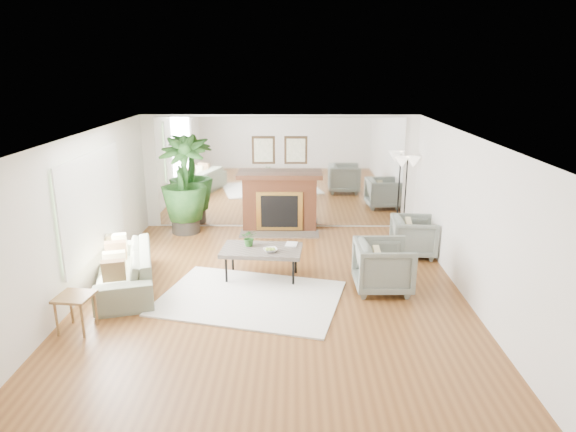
{
  "coord_description": "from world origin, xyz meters",
  "views": [
    {
      "loc": [
        0.32,
        -7.59,
        3.5
      ],
      "look_at": [
        0.22,
        0.6,
        1.1
      ],
      "focal_mm": 32.0,
      "sensor_mm": 36.0,
      "label": 1
    }
  ],
  "objects_px": {
    "fireplace": "(280,201)",
    "armchair_back": "(414,236)",
    "armchair_front": "(383,266)",
    "potted_ficus": "(184,182)",
    "floor_lamp": "(407,168)",
    "coffee_table": "(262,251)",
    "sofa": "(124,269)",
    "side_table": "(75,301)"
  },
  "relations": [
    {
      "from": "armchair_front",
      "to": "potted_ficus",
      "type": "xyz_separation_m",
      "value": [
        -3.8,
        2.97,
        0.7
      ]
    },
    {
      "from": "fireplace",
      "to": "armchair_front",
      "type": "height_order",
      "value": "fireplace"
    },
    {
      "from": "sofa",
      "to": "side_table",
      "type": "xyz_separation_m",
      "value": [
        -0.2,
        -1.44,
        0.12
      ]
    },
    {
      "from": "sofa",
      "to": "armchair_front",
      "type": "xyz_separation_m",
      "value": [
        4.2,
        -0.06,
        0.09
      ]
    },
    {
      "from": "fireplace",
      "to": "potted_ficus",
      "type": "height_order",
      "value": "potted_ficus"
    },
    {
      "from": "armchair_back",
      "to": "potted_ficus",
      "type": "height_order",
      "value": "potted_ficus"
    },
    {
      "from": "sofa",
      "to": "potted_ficus",
      "type": "height_order",
      "value": "potted_ficus"
    },
    {
      "from": "armchair_back",
      "to": "armchair_front",
      "type": "bearing_deg",
      "value": 156.34
    },
    {
      "from": "armchair_front",
      "to": "coffee_table",
      "type": "bearing_deg",
      "value": 75.73
    },
    {
      "from": "armchair_back",
      "to": "sofa",
      "type": "bearing_deg",
      "value": 111.13
    },
    {
      "from": "floor_lamp",
      "to": "armchair_front",
      "type": "bearing_deg",
      "value": -107.46
    },
    {
      "from": "fireplace",
      "to": "armchair_back",
      "type": "distance_m",
      "value": 3.04
    },
    {
      "from": "armchair_back",
      "to": "side_table",
      "type": "distance_m",
      "value": 6.04
    },
    {
      "from": "armchair_front",
      "to": "side_table",
      "type": "bearing_deg",
      "value": 106.3
    },
    {
      "from": "fireplace",
      "to": "coffee_table",
      "type": "bearing_deg",
      "value": -94.86
    },
    {
      "from": "armchair_back",
      "to": "coffee_table",
      "type": "bearing_deg",
      "value": 116.14
    },
    {
      "from": "potted_ficus",
      "to": "floor_lamp",
      "type": "distance_m",
      "value": 4.75
    },
    {
      "from": "side_table",
      "to": "floor_lamp",
      "type": "xyz_separation_m",
      "value": [
        5.35,
        4.39,
        0.99
      ]
    },
    {
      "from": "potted_ficus",
      "to": "floor_lamp",
      "type": "relative_size",
      "value": 1.25
    },
    {
      "from": "fireplace",
      "to": "armchair_front",
      "type": "xyz_separation_m",
      "value": [
        1.75,
        -3.17,
        -0.25
      ]
    },
    {
      "from": "coffee_table",
      "to": "armchair_back",
      "type": "height_order",
      "value": "armchair_back"
    },
    {
      "from": "sofa",
      "to": "potted_ficus",
      "type": "distance_m",
      "value": 3.04
    },
    {
      "from": "armchair_front",
      "to": "floor_lamp",
      "type": "relative_size",
      "value": 0.54
    },
    {
      "from": "coffee_table",
      "to": "armchair_back",
      "type": "xyz_separation_m",
      "value": [
        2.83,
        1.15,
        -0.12
      ]
    },
    {
      "from": "side_table",
      "to": "armchair_front",
      "type": "bearing_deg",
      "value": 17.44
    },
    {
      "from": "fireplace",
      "to": "side_table",
      "type": "xyz_separation_m",
      "value": [
        -2.65,
        -4.55,
        -0.22
      ]
    },
    {
      "from": "coffee_table",
      "to": "floor_lamp",
      "type": "height_order",
      "value": "floor_lamp"
    },
    {
      "from": "fireplace",
      "to": "armchair_back",
      "type": "relative_size",
      "value": 2.49
    },
    {
      "from": "side_table",
      "to": "potted_ficus",
      "type": "relative_size",
      "value": 0.25
    },
    {
      "from": "sofa",
      "to": "side_table",
      "type": "relative_size",
      "value": 4.17
    },
    {
      "from": "coffee_table",
      "to": "sofa",
      "type": "distance_m",
      "value": 2.26
    },
    {
      "from": "armchair_front",
      "to": "sofa",
      "type": "bearing_deg",
      "value": 88.04
    },
    {
      "from": "sofa",
      "to": "side_table",
      "type": "distance_m",
      "value": 1.46
    },
    {
      "from": "side_table",
      "to": "floor_lamp",
      "type": "relative_size",
      "value": 0.31
    },
    {
      "from": "fireplace",
      "to": "sofa",
      "type": "xyz_separation_m",
      "value": [
        -2.45,
        -3.11,
        -0.34
      ]
    },
    {
      "from": "side_table",
      "to": "potted_ficus",
      "type": "distance_m",
      "value": 4.44
    },
    {
      "from": "fireplace",
      "to": "floor_lamp",
      "type": "bearing_deg",
      "value": -3.37
    },
    {
      "from": "side_table",
      "to": "fireplace",
      "type": "bearing_deg",
      "value": 59.79
    },
    {
      "from": "potted_ficus",
      "to": "sofa",
      "type": "bearing_deg",
      "value": -97.97
    },
    {
      "from": "armchair_front",
      "to": "side_table",
      "type": "distance_m",
      "value": 4.62
    },
    {
      "from": "coffee_table",
      "to": "armchair_front",
      "type": "distance_m",
      "value": 2.04
    },
    {
      "from": "fireplace",
      "to": "armchair_front",
      "type": "bearing_deg",
      "value": -61.04
    }
  ]
}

